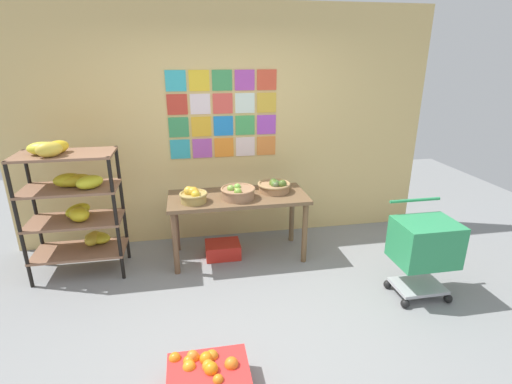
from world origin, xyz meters
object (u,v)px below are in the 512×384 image
object	(u,v)px
orange_crate_foreground	(208,377)
fruit_basket_centre	(193,195)
banana_shelf_unit	(74,199)
display_table	(238,204)
fruit_basket_left	(274,186)
produce_crate_under_table	(223,250)
fruit_basket_back_left	(238,192)
shopping_cart	(424,245)

from	to	relation	value
orange_crate_foreground	fruit_basket_centre	bearing A→B (deg)	90.50
banana_shelf_unit	orange_crate_foreground	world-z (taller)	banana_shelf_unit
banana_shelf_unit	display_table	size ratio (longest dim) A/B	0.95
banana_shelf_unit	display_table	bearing A→B (deg)	1.48
fruit_basket_left	fruit_basket_centre	bearing A→B (deg)	-169.43
fruit_basket_left	produce_crate_under_table	bearing A→B (deg)	-175.84
fruit_basket_left	fruit_basket_back_left	bearing A→B (deg)	-161.79
produce_crate_under_table	orange_crate_foreground	size ratio (longest dim) A/B	0.71
fruit_basket_centre	orange_crate_foreground	world-z (taller)	fruit_basket_centre
fruit_basket_centre	orange_crate_foreground	bearing A→B (deg)	-89.50
produce_crate_under_table	fruit_basket_left	bearing A→B (deg)	4.16
fruit_basket_centre	fruit_basket_back_left	size ratio (longest dim) A/B	0.79
display_table	produce_crate_under_table	distance (m)	0.58
banana_shelf_unit	orange_crate_foreground	distance (m)	2.25
produce_crate_under_table	orange_crate_foreground	xyz separation A→B (m)	(-0.28, -1.84, 0.03)
fruit_basket_centre	fruit_basket_back_left	xyz separation A→B (m)	(0.47, 0.03, -0.01)
display_table	fruit_basket_left	distance (m)	0.45
fruit_basket_centre	shopping_cart	size ratio (longest dim) A/B	0.32
display_table	banana_shelf_unit	bearing A→B (deg)	-178.52
display_table	shopping_cart	distance (m)	1.90
banana_shelf_unit	fruit_basket_left	world-z (taller)	banana_shelf_unit
fruit_basket_back_left	shopping_cart	size ratio (longest dim) A/B	0.41
shopping_cart	banana_shelf_unit	bearing A→B (deg)	154.05
shopping_cart	fruit_basket_centre	bearing A→B (deg)	146.66
fruit_basket_left	shopping_cart	world-z (taller)	shopping_cart
fruit_basket_centre	produce_crate_under_table	world-z (taller)	fruit_basket_centre
fruit_basket_left	display_table	bearing A→B (deg)	-172.18
shopping_cart	fruit_basket_left	bearing A→B (deg)	127.34
produce_crate_under_table	shopping_cart	xyz separation A→B (m)	(1.75, -1.08, 0.45)
display_table	fruit_basket_left	xyz separation A→B (m)	(0.42, 0.06, 0.16)
banana_shelf_unit	fruit_basket_centre	distance (m)	1.17
display_table	orange_crate_foreground	world-z (taller)	display_table
display_table	shopping_cart	size ratio (longest dim) A/B	1.67
banana_shelf_unit	fruit_basket_left	size ratio (longest dim) A/B	3.88
banana_shelf_unit	fruit_basket_left	distance (m)	2.07
orange_crate_foreground	display_table	bearing A→B (deg)	75.70
display_table	orange_crate_foreground	xyz separation A→B (m)	(-0.47, -1.82, -0.52)
fruit_basket_back_left	display_table	bearing A→B (deg)	81.78
banana_shelf_unit	produce_crate_under_table	distance (m)	1.64
fruit_basket_centre	produce_crate_under_table	distance (m)	0.79
fruit_basket_back_left	orange_crate_foreground	size ratio (longest dim) A/B	0.67
fruit_basket_left	orange_crate_foreground	size ratio (longest dim) A/B	0.67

